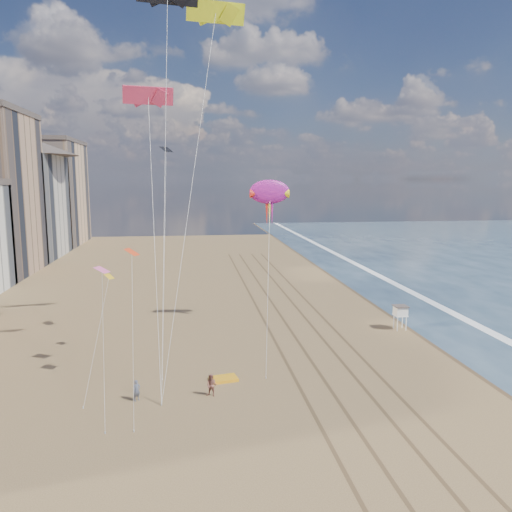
{
  "coord_description": "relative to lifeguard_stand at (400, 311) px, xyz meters",
  "views": [
    {
      "loc": [
        -9.88,
        -21.5,
        16.9
      ],
      "look_at": [
        -3.53,
        26.0,
        9.5
      ],
      "focal_mm": 35.0,
      "sensor_mm": 36.0,
      "label": 1
    }
  ],
  "objects": [
    {
      "name": "grounded_kite",
      "position": [
        -20.83,
        -11.82,
        -2.01
      ],
      "size": [
        2.51,
        1.87,
        0.26
      ],
      "primitive_type": "cube",
      "rotation": [
        0.0,
        0.0,
        0.2
      ],
      "color": "orange",
      "rests_on": "ground"
    },
    {
      "name": "lifeguard_stand",
      "position": [
        0.0,
        0.0,
        0.0
      ],
      "size": [
        1.54,
        1.54,
        2.78
      ],
      "color": "white",
      "rests_on": "ground"
    },
    {
      "name": "kite_flyer_b",
      "position": [
        -21.98,
        -14.84,
        -1.25
      ],
      "size": [
        1.07,
        0.98,
        1.79
      ],
      "primitive_type": "imported",
      "rotation": [
        0.0,
        0.0,
        -0.43
      ],
      "color": "#905649",
      "rests_on": "ground"
    },
    {
      "name": "parafoils",
      "position": [
        -23.48,
        -2.98,
        29.02
      ],
      "size": [
        11.4,
        8.92,
        10.96
      ],
      "color": "black",
      "rests_on": "ground"
    },
    {
      "name": "small_kites",
      "position": [
        -28.64,
        -6.71,
        10.51
      ],
      "size": [
        7.12,
        11.8,
        12.54
      ],
      "color": "gold",
      "rests_on": "ground"
    },
    {
      "name": "tracks",
      "position": [
        -11.0,
        -0.54,
        -2.13
      ],
      "size": [
        7.68,
        120.0,
        0.01
      ],
      "color": "brown",
      "rests_on": "ground"
    },
    {
      "name": "kite_flyer_a",
      "position": [
        -27.73,
        -14.84,
        -1.32
      ],
      "size": [
        0.72,
        0.67,
        1.65
      ],
      "primitive_type": "imported",
      "rotation": [
        0.0,
        0.0,
        0.63
      ],
      "color": "#505567",
      "rests_on": "ground"
    },
    {
      "name": "show_kite",
      "position": [
        -14.45,
        3.72,
        13.3
      ],
      "size": [
        4.53,
        8.36,
        21.52
      ],
      "color": "#9D1886",
      "rests_on": "ground"
    },
    {
      "name": "foam",
      "position": [
        9.65,
        9.46,
        -2.14
      ],
      "size": [
        260.0,
        260.0,
        0.0
      ],
      "primitive_type": "plane",
      "color": "white",
      "rests_on": "ground"
    },
    {
      "name": "wet_sand",
      "position": [
        5.45,
        9.46,
        -2.14
      ],
      "size": [
        260.0,
        260.0,
        0.0
      ],
      "primitive_type": "plane",
      "color": "#42301E",
      "rests_on": "ground"
    }
  ]
}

